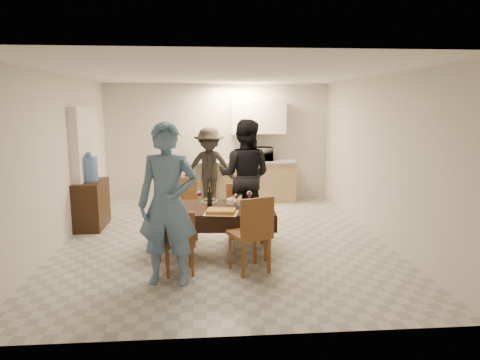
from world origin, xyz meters
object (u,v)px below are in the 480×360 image
object	(u,v)px
dining_table	(213,209)
water_jug	(89,169)
water_pitcher	(238,201)
person_kitchen	(209,167)
savoury_tart	(221,211)
console	(92,204)
person_far	(245,176)
person_near	(168,204)
wine_bottle	(210,196)
microwave	(260,154)

from	to	relation	value
dining_table	water_jug	world-z (taller)	water_jug
dining_table	water_jug	xyz separation A→B (m)	(-2.11, 1.48, 0.39)
water_pitcher	person_kitchen	size ratio (longest dim) A/B	0.11
savoury_tart	console	bearing A→B (deg)	139.95
person_far	person_kitchen	size ratio (longest dim) A/B	1.14
water_pitcher	water_jug	bearing A→B (deg)	148.17
water_jug	person_near	bearing A→B (deg)	-58.34
person_far	water_jug	bearing A→B (deg)	8.31
person_near	person_far	world-z (taller)	person_near
dining_table	savoury_tart	world-z (taller)	savoury_tart
wine_bottle	water_jug	bearing A→B (deg)	145.28
savoury_tart	person_near	distance (m)	0.97
savoury_tart	person_far	world-z (taller)	person_far
dining_table	person_far	size ratio (longest dim) A/B	0.94
console	wine_bottle	distance (m)	2.54
water_jug	person_kitchen	world-z (taller)	person_kitchen
person_far	console	bearing A→B (deg)	8.31
dining_table	console	bearing A→B (deg)	148.35
wine_bottle	water_pitcher	size ratio (longest dim) A/B	1.58
person_near	person_far	distance (m)	2.37
savoury_tart	microwave	size ratio (longest dim) A/B	0.82
savoury_tart	dining_table	bearing A→B (deg)	104.74
dining_table	person_near	xyz separation A→B (m)	(-0.55, -1.05, 0.33)
wine_bottle	person_kitchen	distance (m)	2.84
wine_bottle	water_pitcher	bearing A→B (deg)	-14.04
microwave	person_kitchen	xyz separation A→B (m)	(-1.13, -0.45, -0.22)
water_jug	wine_bottle	distance (m)	2.51
savoury_tart	person_near	world-z (taller)	person_near
savoury_tart	microwave	distance (m)	3.87
dining_table	person_near	bearing A→B (deg)	-114.30
water_jug	water_pitcher	distance (m)	2.91
console	microwave	size ratio (longest dim) A/B	1.65
console	savoury_tart	xyz separation A→B (m)	(2.21, -1.86, 0.29)
water_jug	savoury_tart	world-z (taller)	water_jug
console	water_pitcher	bearing A→B (deg)	-31.83
console	person_near	distance (m)	3.02
savoury_tart	person_kitchen	bearing A→B (deg)	92.23
water_jug	person_near	world-z (taller)	person_near
console	water_pitcher	xyz separation A→B (m)	(2.46, -1.53, 0.36)
microwave	person_kitchen	size ratio (longest dim) A/B	0.32
water_jug	savoury_tart	xyz separation A→B (m)	(2.21, -1.86, -0.33)
wine_bottle	person_far	bearing A→B (deg)	59.04
person_near	person_kitchen	bearing A→B (deg)	89.31
savoury_tart	microwave	xyz separation A→B (m)	(1.00, 3.72, 0.35)
console	microwave	distance (m)	3.77
savoury_tart	wine_bottle	bearing A→B (deg)	109.23
savoury_tart	person_far	size ratio (longest dim) A/B	0.23
water_jug	person_far	size ratio (longest dim) A/B	0.23
dining_table	person_kitchen	distance (m)	2.89
console	water_pitcher	size ratio (longest dim) A/B	4.84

